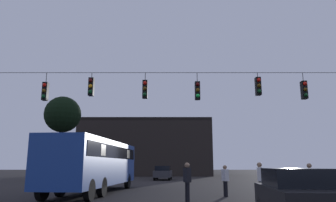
{
  "coord_description": "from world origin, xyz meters",
  "views": [
    {
      "loc": [
        -0.45,
        -4.38,
        1.62
      ],
      "look_at": [
        -0.53,
        15.02,
        5.55
      ],
      "focal_mm": 33.83,
      "sensor_mm": 36.0,
      "label": 1
    }
  ],
  "objects_px": {
    "car_far_left": "(164,173)",
    "pedestrian_crossing_right": "(227,179)",
    "pedestrian_crossing_center": "(189,179)",
    "tree_left_silhouette": "(64,115)",
    "pedestrian_near_bus": "(312,179)",
    "pedestrian_crossing_left": "(262,178)",
    "car_near_right": "(300,194)",
    "city_bus": "(97,161)"
  },
  "relations": [
    {
      "from": "city_bus",
      "to": "pedestrian_near_bus",
      "type": "distance_m",
      "value": 11.71
    },
    {
      "from": "pedestrian_crossing_center",
      "to": "pedestrian_crossing_right",
      "type": "relative_size",
      "value": 1.07
    },
    {
      "from": "car_near_right",
      "to": "tree_left_silhouette",
      "type": "xyz_separation_m",
      "value": [
        -14.74,
        23.05,
        5.9
      ]
    },
    {
      "from": "pedestrian_crossing_right",
      "to": "city_bus",
      "type": "bearing_deg",
      "value": 163.84
    },
    {
      "from": "city_bus",
      "to": "pedestrian_crossing_left",
      "type": "relative_size",
      "value": 6.41
    },
    {
      "from": "car_far_left",
      "to": "tree_left_silhouette",
      "type": "xyz_separation_m",
      "value": [
        -10.43,
        -3.32,
        5.9
      ]
    },
    {
      "from": "car_far_left",
      "to": "pedestrian_crossing_left",
      "type": "relative_size",
      "value": 2.54
    },
    {
      "from": "car_near_right",
      "to": "pedestrian_crossing_left",
      "type": "xyz_separation_m",
      "value": [
        0.63,
        6.01,
        0.2
      ]
    },
    {
      "from": "pedestrian_crossing_left",
      "to": "car_far_left",
      "type": "bearing_deg",
      "value": 103.65
    },
    {
      "from": "pedestrian_crossing_left",
      "to": "tree_left_silhouette",
      "type": "distance_m",
      "value": 23.65
    },
    {
      "from": "city_bus",
      "to": "car_far_left",
      "type": "height_order",
      "value": "city_bus"
    },
    {
      "from": "pedestrian_crossing_left",
      "to": "tree_left_silhouette",
      "type": "xyz_separation_m",
      "value": [
        -15.37,
        17.04,
        5.71
      ]
    },
    {
      "from": "car_far_left",
      "to": "pedestrian_crossing_left",
      "type": "xyz_separation_m",
      "value": [
        4.94,
        -20.36,
        0.2
      ]
    },
    {
      "from": "car_near_right",
      "to": "pedestrian_crossing_center",
      "type": "relative_size",
      "value": 2.59
    },
    {
      "from": "city_bus",
      "to": "pedestrian_crossing_right",
      "type": "relative_size",
      "value": 6.95
    },
    {
      "from": "car_far_left",
      "to": "pedestrian_crossing_right",
      "type": "height_order",
      "value": "pedestrian_crossing_right"
    },
    {
      "from": "tree_left_silhouette",
      "to": "pedestrian_crossing_center",
      "type": "bearing_deg",
      "value": -56.45
    },
    {
      "from": "car_near_right",
      "to": "tree_left_silhouette",
      "type": "relative_size",
      "value": 0.52
    },
    {
      "from": "city_bus",
      "to": "pedestrian_crossing_right",
      "type": "height_order",
      "value": "city_bus"
    },
    {
      "from": "car_far_left",
      "to": "pedestrian_crossing_right",
      "type": "bearing_deg",
      "value": -79.32
    },
    {
      "from": "pedestrian_crossing_center",
      "to": "pedestrian_crossing_right",
      "type": "bearing_deg",
      "value": 47.87
    },
    {
      "from": "tree_left_silhouette",
      "to": "pedestrian_near_bus",
      "type": "bearing_deg",
      "value": -44.01
    },
    {
      "from": "car_far_left",
      "to": "tree_left_silhouette",
      "type": "height_order",
      "value": "tree_left_silhouette"
    },
    {
      "from": "pedestrian_crossing_left",
      "to": "pedestrian_near_bus",
      "type": "distance_m",
      "value": 2.36
    },
    {
      "from": "car_far_left",
      "to": "tree_left_silhouette",
      "type": "distance_m",
      "value": 12.43
    },
    {
      "from": "pedestrian_crossing_left",
      "to": "pedestrian_crossing_right",
      "type": "height_order",
      "value": "pedestrian_crossing_left"
    },
    {
      "from": "car_far_left",
      "to": "pedestrian_crossing_center",
      "type": "distance_m",
      "value": 21.23
    },
    {
      "from": "car_near_right",
      "to": "car_far_left",
      "type": "xyz_separation_m",
      "value": [
        -4.32,
        26.37,
        0.0
      ]
    },
    {
      "from": "pedestrian_crossing_right",
      "to": "tree_left_silhouette",
      "type": "distance_m",
      "value": 21.67
    },
    {
      "from": "pedestrian_near_bus",
      "to": "pedestrian_crossing_center",
      "type": "bearing_deg",
      "value": -172.79
    },
    {
      "from": "pedestrian_crossing_center",
      "to": "pedestrian_near_bus",
      "type": "bearing_deg",
      "value": 7.21
    },
    {
      "from": "pedestrian_crossing_left",
      "to": "car_near_right",
      "type": "bearing_deg",
      "value": -95.97
    },
    {
      "from": "tree_left_silhouette",
      "to": "city_bus",
      "type": "bearing_deg",
      "value": -63.56
    },
    {
      "from": "car_near_right",
      "to": "tree_left_silhouette",
      "type": "height_order",
      "value": "tree_left_silhouette"
    },
    {
      "from": "city_bus",
      "to": "pedestrian_near_bus",
      "type": "relative_size",
      "value": 6.58
    },
    {
      "from": "tree_left_silhouette",
      "to": "car_near_right",
      "type": "bearing_deg",
      "value": -57.4
    },
    {
      "from": "city_bus",
      "to": "pedestrian_crossing_right",
      "type": "distance_m",
      "value": 7.68
    },
    {
      "from": "pedestrian_near_bus",
      "to": "pedestrian_crossing_left",
      "type": "bearing_deg",
      "value": 178.04
    },
    {
      "from": "car_far_left",
      "to": "pedestrian_near_bus",
      "type": "bearing_deg",
      "value": -70.35
    },
    {
      "from": "pedestrian_crossing_center",
      "to": "pedestrian_crossing_right",
      "type": "distance_m",
      "value": 3.17
    },
    {
      "from": "pedestrian_crossing_left",
      "to": "pedestrian_crossing_center",
      "type": "height_order",
      "value": "pedestrian_crossing_left"
    },
    {
      "from": "city_bus",
      "to": "car_near_right",
      "type": "bearing_deg",
      "value": -50.08
    }
  ]
}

